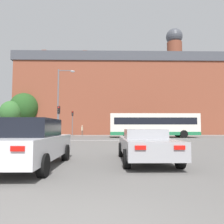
{
  "coord_description": "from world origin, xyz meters",
  "views": [
    {
      "loc": [
        0.45,
        -2.58,
        1.33
      ],
      "look_at": [
        0.94,
        23.81,
        3.22
      ],
      "focal_mm": 35.0,
      "sensor_mm": 36.0,
      "label": 1
    }
  ],
  "objects": [
    {
      "name": "stop_line_strip",
      "position": [
        0.0,
        20.32,
        0.0
      ],
      "size": [
        7.59,
        0.3,
        0.01
      ],
      "primitive_type": "cube",
      "color": "silver",
      "rests_on": "ground_plane"
    },
    {
      "name": "car_roadster_right",
      "position": [
        1.93,
        6.07,
        0.66
      ],
      "size": [
        1.96,
        4.78,
        1.26
      ],
      "rotation": [
        0.0,
        0.0,
        0.0
      ],
      "color": "#9E9EA3",
      "rests_on": "ground_plane"
    },
    {
      "name": "brick_civic_building",
      "position": [
        3.36,
        43.34,
        8.03
      ],
      "size": [
        41.76,
        12.16,
        22.85
      ],
      "color": "brown",
      "rests_on": "ground_plane"
    },
    {
      "name": "tree_by_building",
      "position": [
        -14.94,
        37.49,
        4.95
      ],
      "size": [
        5.15,
        5.15,
        7.66
      ],
      "color": "#4C3823",
      "rests_on": "ground_plane"
    },
    {
      "name": "pedestrian_walking_east",
      "position": [
        5.86,
        35.04,
        0.93
      ],
      "size": [
        0.45,
        0.41,
        1.6
      ],
      "rotation": [
        0.0,
        0.0,
        2.51
      ],
      "color": "#333851",
      "rests_on": "ground_plane"
    },
    {
      "name": "far_pavement",
      "position": [
        0.0,
        34.26,
        0.01
      ],
      "size": [
        68.43,
        2.5,
        0.01
      ],
      "primitive_type": "cube",
      "color": "gray",
      "rests_on": "ground_plane"
    },
    {
      "name": "tree_kerbside",
      "position": [
        -16.4,
        35.42,
        4.02
      ],
      "size": [
        3.68,
        3.68,
        5.96
      ],
      "color": "#4C3823",
      "rests_on": "ground_plane"
    },
    {
      "name": "traffic_light_near_left",
      "position": [
        -4.82,
        20.76,
        2.46
      ],
      "size": [
        0.26,
        0.31,
        3.62
      ],
      "color": "slate",
      "rests_on": "ground_plane"
    },
    {
      "name": "street_lamp_junction",
      "position": [
        -5.11,
        22.87,
        4.92
      ],
      "size": [
        1.99,
        0.36,
        8.2
      ],
      "color": "slate",
      "rests_on": "ground_plane"
    },
    {
      "name": "pedestrian_waiting",
      "position": [
        -3.94,
        34.68,
        1.02
      ],
      "size": [
        0.27,
        0.43,
        1.74
      ],
      "rotation": [
        0.0,
        0.0,
        1.44
      ],
      "color": "brown",
      "rests_on": "ground_plane"
    },
    {
      "name": "bus_crossing_lead",
      "position": [
        6.63,
        26.76,
        1.71
      ],
      "size": [
        11.76,
        2.7,
        3.19
      ],
      "rotation": [
        0.0,
        0.0,
        1.57
      ],
      "color": "silver",
      "rests_on": "ground_plane"
    },
    {
      "name": "traffic_light_far_left",
      "position": [
        -5.39,
        33.3,
        2.73
      ],
      "size": [
        0.26,
        0.31,
        4.05
      ],
      "color": "slate",
      "rests_on": "ground_plane"
    },
    {
      "name": "car_saloon_left",
      "position": [
        -2.14,
        4.89,
        0.82
      ],
      "size": [
        1.97,
        4.91,
        1.63
      ],
      "rotation": [
        0.0,
        0.0,
        -0.01
      ],
      "color": "silver",
      "rests_on": "ground_plane"
    }
  ]
}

